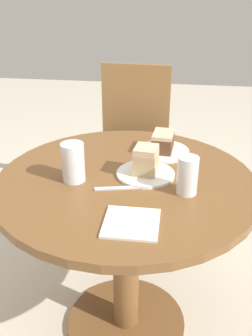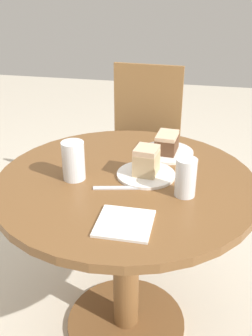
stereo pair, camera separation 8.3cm
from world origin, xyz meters
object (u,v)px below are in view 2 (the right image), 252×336
(cake_slice_far, at_px, (167,142))
(glass_water, at_px, (186,180))
(plate_far, at_px, (166,152))
(cake_slice_near, at_px, (146,161))
(plate_near, at_px, (146,174))
(glass_lemonade, at_px, (74,163))
(chair, at_px, (141,144))

(cake_slice_far, distance_m, glass_water, 0.32)
(cake_slice_far, relative_size, glass_water, 0.94)
(plate_far, distance_m, cake_slice_near, 0.22)
(plate_far, bearing_deg, plate_near, -103.56)
(glass_lemonade, distance_m, glass_water, 0.38)
(glass_lemonade, xyz_separation_m, glass_water, (0.38, -0.04, -0.00))
(chair, relative_size, plate_near, 4.33)
(plate_near, height_order, plate_far, same)
(cake_slice_far, bearing_deg, plate_far, 116.57)
(plate_near, relative_size, glass_water, 1.62)
(chair, height_order, plate_near, chair)
(chair, bearing_deg, plate_near, -76.55)
(cake_slice_near, relative_size, cake_slice_far, 0.82)
(plate_near, xyz_separation_m, cake_slice_near, (0.00, 0.00, 0.05))
(glass_lemonade, bearing_deg, cake_slice_far, 43.26)
(chair, relative_size, cake_slice_near, 9.07)
(glass_water, bearing_deg, cake_slice_far, 106.87)
(cake_slice_near, bearing_deg, plate_near, -90.00)
(cake_slice_near, bearing_deg, glass_lemonade, -163.96)
(cake_slice_far, height_order, glass_water, glass_water)
(chair, relative_size, glass_water, 7.01)
(plate_far, distance_m, glass_lemonade, 0.40)
(plate_near, xyz_separation_m, glass_water, (0.14, -0.10, 0.05))
(cake_slice_far, bearing_deg, plate_near, -103.56)
(chair, distance_m, plate_far, 0.68)
(plate_far, bearing_deg, cake_slice_near, -103.56)
(cake_slice_far, height_order, glass_lemonade, glass_lemonade)
(chair, xyz_separation_m, plate_near, (0.15, -0.81, 0.24))
(chair, height_order, glass_lemonade, chair)
(chair, bearing_deg, plate_far, -68.85)
(plate_near, relative_size, plate_far, 0.97)
(chair, bearing_deg, glass_lemonade, -92.93)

